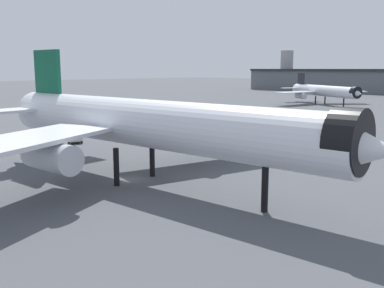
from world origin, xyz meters
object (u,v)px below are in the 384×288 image
at_px(airliner_far_taxiway, 323,91).
at_px(service_truck_front, 295,139).
at_px(baggage_cart_trailing, 75,138).
at_px(airliner_near_gate, 147,124).

xyz_separation_m(airliner_far_taxiway, service_truck_front, (45.05, -88.37, -3.71)).
bearing_deg(baggage_cart_trailing, airliner_near_gate, 78.64).
distance_m(airliner_far_taxiway, service_truck_front, 99.26).
relative_size(airliner_near_gate, airliner_far_taxiway, 1.39).
distance_m(airliner_near_gate, service_truck_front, 34.94).
distance_m(service_truck_front, baggage_cart_trailing, 40.60).
xyz_separation_m(airliner_far_taxiway, baggage_cart_trailing, (14.18, -114.74, -4.32)).
distance_m(airliner_near_gate, baggage_cart_trailing, 34.00).
height_order(airliner_near_gate, airliner_far_taxiway, airliner_near_gate).
relative_size(airliner_far_taxiway, service_truck_front, 7.08).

